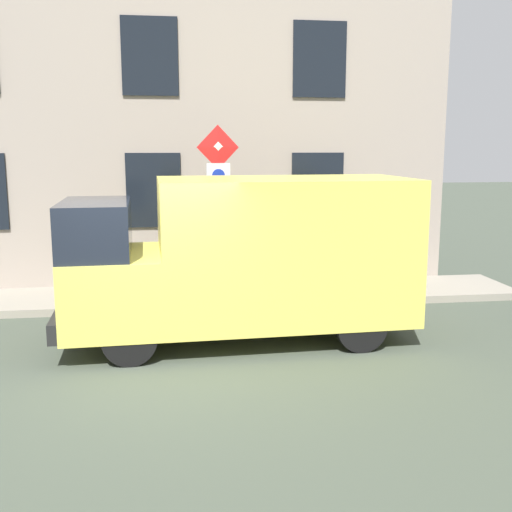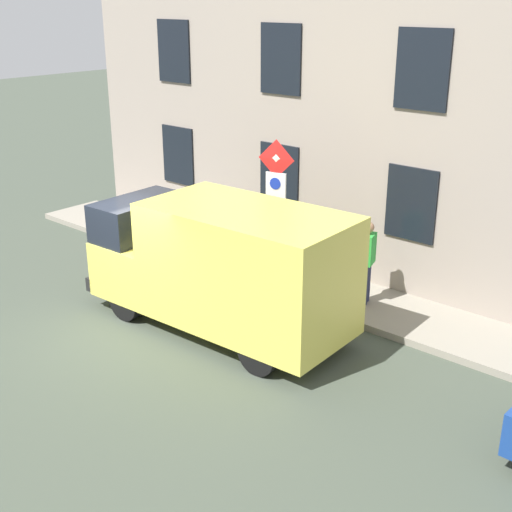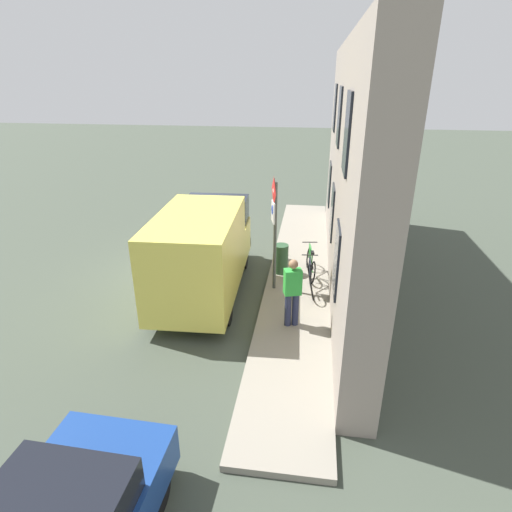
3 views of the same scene
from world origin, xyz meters
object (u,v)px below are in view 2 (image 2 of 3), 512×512
(bicycle_black, at_px, (305,258))
(bicycle_green, at_px, (270,248))
(sign_post_stacked, at_px, (276,194))
(litter_bin, at_px, (243,255))
(pedestrian, at_px, (367,260))
(delivery_van, at_px, (222,264))

(bicycle_black, height_order, bicycle_green, same)
(sign_post_stacked, distance_m, litter_bin, 1.95)
(bicycle_green, height_order, pedestrian, pedestrian)
(pedestrian, bearing_deg, sign_post_stacked, -177.07)
(pedestrian, bearing_deg, bicycle_green, 155.59)
(bicycle_black, bearing_deg, sign_post_stacked, 85.32)
(bicycle_black, distance_m, pedestrian, 1.96)
(bicycle_green, height_order, litter_bin, litter_bin)
(sign_post_stacked, relative_size, bicycle_green, 1.80)
(bicycle_black, bearing_deg, delivery_van, 90.13)
(pedestrian, bearing_deg, litter_bin, 173.55)
(bicycle_black, bearing_deg, pedestrian, 162.36)
(pedestrian, xyz_separation_m, litter_bin, (-0.50, 2.88, -0.48))
(bicycle_black, distance_m, litter_bin, 1.39)
(bicycle_green, bearing_deg, sign_post_stacked, 126.51)
(sign_post_stacked, height_order, bicycle_black, sign_post_stacked)
(litter_bin, bearing_deg, pedestrian, -80.12)
(sign_post_stacked, relative_size, pedestrian, 1.79)
(sign_post_stacked, bearing_deg, bicycle_black, 0.57)
(delivery_van, height_order, bicycle_black, delivery_van)
(sign_post_stacked, distance_m, bicycle_green, 2.24)
(sign_post_stacked, xyz_separation_m, litter_bin, (0.14, 1.06, -1.63))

